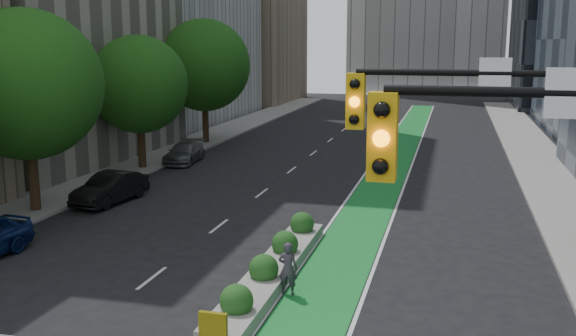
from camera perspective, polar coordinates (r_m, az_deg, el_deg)
The scene contains 10 objects.
sidewalk_left at distance 41.50m, azimuth -11.89°, elevation 0.82°, with size 3.60×90.00×0.15m, color gray.
sidewalk_right at distance 37.62m, azimuth 22.34°, elevation -0.84°, with size 3.60×90.00×0.15m, color gray.
bike_lane_paint at distance 42.32m, azimuth 9.57°, elevation 1.00°, with size 2.20×70.00×0.01m, color #178030.
tree_mid at distance 29.37m, azimuth -22.23°, elevation 6.86°, with size 6.40×6.40×8.78m.
tree_midfar at distance 37.89m, azimuth -13.11°, elevation 7.23°, with size 5.60×5.60×7.76m.
tree_far at distance 46.94m, azimuth -7.46°, elevation 9.04°, with size 6.60×6.60×9.00m.
median_planter at distance 20.53m, azimuth -1.33°, elevation -8.72°, with size 1.20×10.26×1.10m.
cyclist at distance 19.07m, azimuth -0.01°, elevation -8.92°, with size 0.59×0.38×1.60m, color #3A353F.
parked_car_left_mid at distance 30.78m, azimuth -15.51°, elevation -1.73°, with size 1.49×4.27×1.41m, color black.
parked_car_left_far at distance 40.10m, azimuth -9.21°, elevation 1.34°, with size 1.73×4.26×1.24m, color #505254.
Camera 1 is at (6.50, -11.53, 7.35)m, focal length 40.00 mm.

